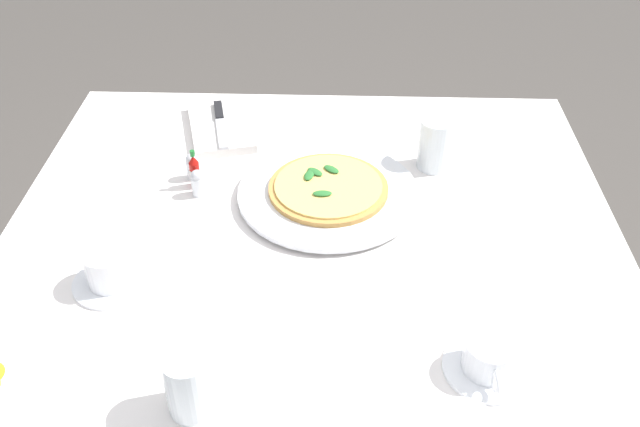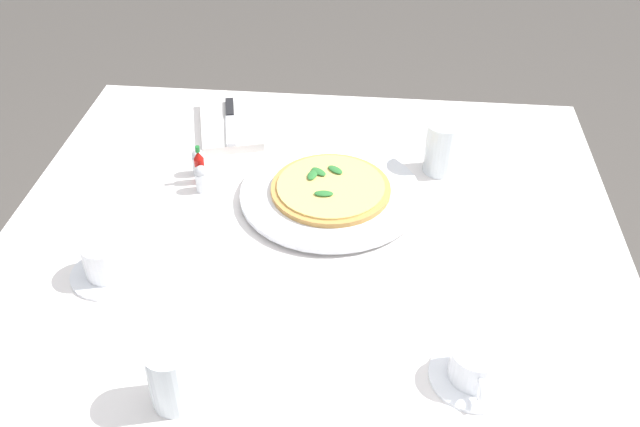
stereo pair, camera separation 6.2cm
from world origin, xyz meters
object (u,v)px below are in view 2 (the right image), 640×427
(coffee_cup_center_back, at_px, (107,260))
(pepper_shaker, at_px, (199,163))
(hot_sauce_bottle, at_px, (200,167))
(water_glass_back_corner, at_px, (441,151))
(coffee_cup_far_right, at_px, (476,366))
(pizza_plate, at_px, (331,194))
(salt_shaker, at_px, (202,180))
(napkin_folded, at_px, (231,124))
(water_glass_near_right, at_px, (172,379))
(pizza, at_px, (331,188))
(dinner_knife, at_px, (230,119))

(coffee_cup_center_back, relative_size, pepper_shaker, 2.31)
(hot_sauce_bottle, bearing_deg, water_glass_back_corner, 100.31)
(coffee_cup_far_right, bearing_deg, water_glass_back_corner, -176.89)
(pizza_plate, bearing_deg, water_glass_back_corner, 118.87)
(salt_shaker, relative_size, pepper_shaker, 1.00)
(water_glass_back_corner, distance_m, napkin_folded, 0.48)
(pepper_shaker, bearing_deg, water_glass_back_corner, 96.87)
(coffee_cup_center_back, height_order, pepper_shaker, coffee_cup_center_back)
(napkin_folded, bearing_deg, salt_shaker, -16.82)
(coffee_cup_center_back, relative_size, water_glass_back_corner, 1.20)
(coffee_cup_center_back, distance_m, water_glass_near_right, 0.30)
(coffee_cup_center_back, distance_m, coffee_cup_far_right, 0.62)
(coffee_cup_far_right, height_order, salt_shaker, same)
(salt_shaker, bearing_deg, coffee_cup_center_back, -21.87)
(water_glass_near_right, relative_size, napkin_folded, 0.41)
(pizza_plate, relative_size, salt_shaker, 6.22)
(pizza_plate, height_order, coffee_cup_center_back, coffee_cup_center_back)
(water_glass_back_corner, distance_m, water_glass_near_right, 0.72)
(water_glass_back_corner, distance_m, pepper_shaker, 0.49)
(water_glass_back_corner, height_order, napkin_folded, water_glass_back_corner)
(pizza_plate, distance_m, water_glass_near_right, 0.52)
(water_glass_back_corner, bearing_deg, pizza, -61.26)
(water_glass_back_corner, distance_m, dinner_knife, 0.47)
(pizza_plate, distance_m, coffee_cup_far_right, 0.48)
(water_glass_near_right, bearing_deg, pepper_shaker, -170.01)
(pizza, height_order, hot_sauce_bottle, hot_sauce_bottle)
(hot_sauce_bottle, bearing_deg, napkin_folded, 175.15)
(hot_sauce_bottle, bearing_deg, salt_shaker, 19.65)
(water_glass_near_right, bearing_deg, pizza, 160.41)
(salt_shaker, bearing_deg, napkin_folded, 178.11)
(coffee_cup_center_back, bearing_deg, pizza, 125.32)
(pizza_plate, bearing_deg, napkin_folded, -134.66)
(water_glass_near_right, height_order, salt_shaker, water_glass_near_right)
(coffee_cup_far_right, xyz_separation_m, salt_shaker, (-0.42, -0.50, -0.00))
(napkin_folded, bearing_deg, dinner_knife, -2.36)
(salt_shaker, bearing_deg, pizza, 89.40)
(coffee_cup_center_back, relative_size, hot_sauce_bottle, 1.57)
(water_glass_back_corner, height_order, salt_shaker, water_glass_back_corner)
(pizza_plate, height_order, salt_shaker, salt_shaker)
(coffee_cup_center_back, xyz_separation_m, napkin_folded, (-0.49, 0.11, -0.02))
(water_glass_back_corner, relative_size, water_glass_near_right, 1.07)
(pizza, relative_size, pepper_shaker, 4.11)
(pizza_plate, height_order, pepper_shaker, pepper_shaker)
(coffee_cup_far_right, bearing_deg, napkin_folded, -143.39)
(dinner_knife, bearing_deg, pepper_shaker, -21.56)
(pizza, distance_m, pepper_shaker, 0.28)
(pizza_plate, relative_size, pizza, 1.52)
(napkin_folded, height_order, salt_shaker, salt_shaker)
(coffee_cup_center_back, xyz_separation_m, pepper_shaker, (-0.31, 0.08, -0.01))
(napkin_folded, relative_size, dinner_knife, 1.27)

